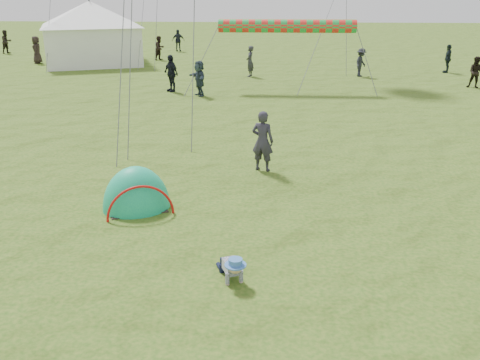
# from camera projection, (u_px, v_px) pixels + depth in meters

# --- Properties ---
(ground) EXTENTS (140.00, 140.00, 0.00)m
(ground) POSITION_uv_depth(u_px,v_px,m) (269.00, 281.00, 9.58)
(ground) COLOR #234C11
(crawling_toddler) EXTENTS (0.72, 0.83, 0.54)m
(crawling_toddler) POSITION_uv_depth(u_px,v_px,m) (232.00, 267.00, 9.51)
(crawling_toddler) COLOR black
(crawling_toddler) RESTS_ON ground
(popup_tent) EXTENTS (1.97, 1.82, 2.06)m
(popup_tent) POSITION_uv_depth(u_px,v_px,m) (137.00, 208.00, 12.70)
(popup_tent) COLOR #119477
(popup_tent) RESTS_ON ground
(standing_adult) EXTENTS (0.72, 0.58, 1.72)m
(standing_adult) POSITION_uv_depth(u_px,v_px,m) (263.00, 141.00, 14.99)
(standing_adult) COLOR #2B2835
(standing_adult) RESTS_ON ground
(event_marquee) EXTENTS (8.02, 8.02, 4.29)m
(event_marquee) POSITION_uv_depth(u_px,v_px,m) (92.00, 30.00, 35.20)
(event_marquee) COLOR white
(event_marquee) RESTS_ON ground
(crowd_person_1) EXTENTS (0.95, 1.00, 1.64)m
(crowd_person_1) POSITION_uv_depth(u_px,v_px,m) (160.00, 48.00, 37.28)
(crowd_person_1) COLOR black
(crowd_person_1) RESTS_ON ground
(crowd_person_2) EXTENTS (0.78, 1.05, 1.66)m
(crowd_person_2) POSITION_uv_depth(u_px,v_px,m) (448.00, 59.00, 31.89)
(crowd_person_2) COLOR black
(crowd_person_2) RESTS_ON ground
(crowd_person_3) EXTENTS (1.04, 1.19, 1.59)m
(crowd_person_3) POSITION_uv_depth(u_px,v_px,m) (361.00, 62.00, 30.54)
(crowd_person_3) COLOR black
(crowd_person_3) RESTS_ON ground
(crowd_person_4) EXTENTS (0.80, 1.00, 1.78)m
(crowd_person_4) POSITION_uv_depth(u_px,v_px,m) (37.00, 50.00, 35.64)
(crowd_person_4) COLOR black
(crowd_person_4) RESTS_ON ground
(crowd_person_5) EXTENTS (1.17, 1.58, 1.65)m
(crowd_person_5) POSITION_uv_depth(u_px,v_px,m) (199.00, 78.00, 25.23)
(crowd_person_5) COLOR #2A3844
(crowd_person_5) RESTS_ON ground
(crowd_person_7) EXTENTS (0.98, 1.06, 1.74)m
(crowd_person_7) POSITION_uv_depth(u_px,v_px,m) (7.00, 42.00, 40.86)
(crowd_person_7) COLOR black
(crowd_person_7) RESTS_ON ground
(crowd_person_8) EXTENTS (1.05, 1.06, 1.79)m
(crowd_person_8) POSITION_uv_depth(u_px,v_px,m) (171.00, 73.00, 26.22)
(crowd_person_8) COLOR black
(crowd_person_8) RESTS_ON ground
(crowd_person_12) EXTENTS (0.51, 0.69, 1.73)m
(crowd_person_12) POSITION_uv_depth(u_px,v_px,m) (250.00, 61.00, 30.51)
(crowd_person_12) COLOR #2B2B31
(crowd_person_12) RESTS_ON ground
(crowd_person_13) EXTENTS (0.95, 0.86, 1.58)m
(crowd_person_13) POSITION_uv_depth(u_px,v_px,m) (476.00, 72.00, 27.17)
(crowd_person_13) COLOR black
(crowd_person_13) RESTS_ON ground
(crowd_person_14) EXTENTS (1.01, 0.47, 1.68)m
(crowd_person_14) POSITION_uv_depth(u_px,v_px,m) (178.00, 40.00, 42.11)
(crowd_person_14) COLOR #1D232D
(crowd_person_14) RESTS_ON ground
(rainbow_tube_kite) EXTENTS (6.65, 0.64, 0.64)m
(rainbow_tube_kite) POSITION_uv_depth(u_px,v_px,m) (287.00, 26.00, 25.88)
(rainbow_tube_kite) COLOR red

